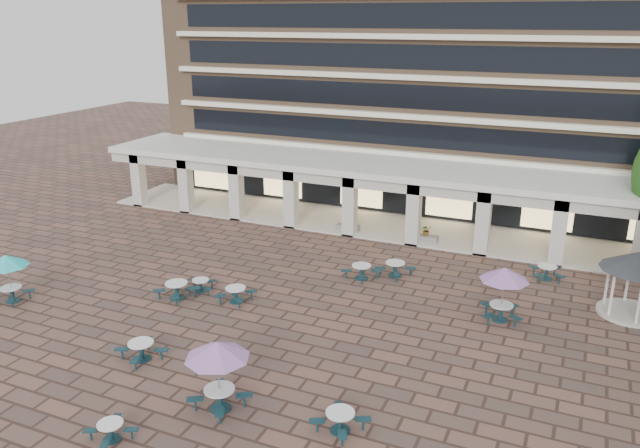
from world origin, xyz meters
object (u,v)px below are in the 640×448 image
(picnic_table_0, at_px, (141,349))
(gazebo, at_px, (637,268))
(planter_right, at_px, (426,236))
(picnic_table_1, at_px, (111,430))
(planter_left, at_px, (348,224))
(picnic_table_2, at_px, (340,420))

(picnic_table_0, bearing_deg, gazebo, 57.85)
(gazebo, height_order, planter_right, gazebo)
(picnic_table_1, xyz_separation_m, planter_left, (-0.41, 23.08, 0.18))
(gazebo, xyz_separation_m, planter_right, (-11.48, 5.72, -1.92))
(planter_right, bearing_deg, gazebo, -26.51)
(picnic_table_1, relative_size, planter_left, 1.17)
(picnic_table_0, xyz_separation_m, planter_right, (7.27, 18.48, -0.01))
(planter_left, bearing_deg, planter_right, -0.00)
(picnic_table_0, relative_size, picnic_table_1, 1.24)
(picnic_table_0, relative_size, planter_right, 1.46)
(planter_right, bearing_deg, picnic_table_2, -84.01)
(picnic_table_0, relative_size, picnic_table_2, 1.07)
(planter_left, height_order, planter_right, planter_left)
(planter_left, bearing_deg, picnic_table_2, -69.51)
(picnic_table_1, xyz_separation_m, planter_right, (4.84, 23.08, 0.07))
(gazebo, distance_m, planter_right, 12.97)
(picnic_table_0, distance_m, picnic_table_1, 5.20)
(picnic_table_1, height_order, picnic_table_2, picnic_table_2)
(picnic_table_2, relative_size, planter_left, 1.36)
(planter_left, xyz_separation_m, planter_right, (5.25, -0.00, -0.11))
(gazebo, distance_m, planter_left, 17.78)
(picnic_table_0, relative_size, gazebo, 0.64)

